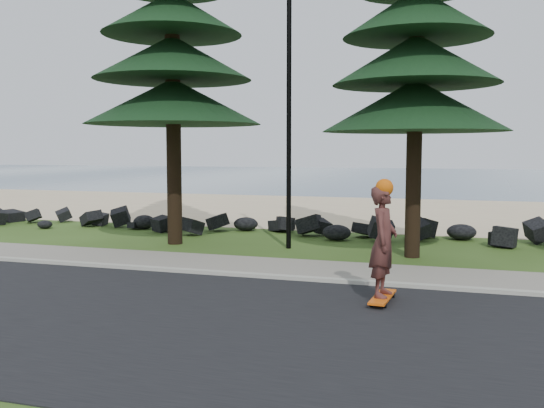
# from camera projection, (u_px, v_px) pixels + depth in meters

# --- Properties ---
(ground) EXTENTS (160.00, 160.00, 0.00)m
(ground) POSITION_uv_depth(u_px,v_px,m) (252.00, 269.00, 14.36)
(ground) COLOR #2F4A17
(ground) RESTS_ON ground
(road) EXTENTS (160.00, 7.00, 0.02)m
(road) POSITION_uv_depth(u_px,v_px,m) (163.00, 319.00, 10.08)
(road) COLOR black
(road) RESTS_ON ground
(kerb) EXTENTS (160.00, 0.20, 0.10)m
(kerb) POSITION_uv_depth(u_px,v_px,m) (239.00, 275.00, 13.50)
(kerb) COLOR #AAA899
(kerb) RESTS_ON ground
(sidewalk) EXTENTS (160.00, 2.00, 0.08)m
(sidewalk) POSITION_uv_depth(u_px,v_px,m) (255.00, 266.00, 14.55)
(sidewalk) COLOR gray
(sidewalk) RESTS_ON ground
(beach_sand) EXTENTS (160.00, 15.00, 0.01)m
(beach_sand) POSITION_uv_depth(u_px,v_px,m) (355.00, 210.00, 28.14)
(beach_sand) COLOR #CBAE87
(beach_sand) RESTS_ON ground
(ocean) EXTENTS (160.00, 58.00, 0.01)m
(ocean) POSITION_uv_depth(u_px,v_px,m) (414.00, 177.00, 62.84)
(ocean) COLOR #3B5670
(ocean) RESTS_ON ground
(seawall_boulders) EXTENTS (60.00, 2.40, 1.10)m
(seawall_boulders) POSITION_uv_depth(u_px,v_px,m) (309.00, 237.00, 19.68)
(seawall_boulders) COLOR black
(seawall_boulders) RESTS_ON ground
(lamp_post) EXTENTS (0.25, 0.14, 8.14)m
(lamp_post) POSITION_uv_depth(u_px,v_px,m) (289.00, 103.00, 17.03)
(lamp_post) COLOR black
(lamp_post) RESTS_ON ground
(skateboarder) EXTENTS (0.54, 1.24, 2.28)m
(skateboarder) POSITION_uv_depth(u_px,v_px,m) (383.00, 242.00, 11.09)
(skateboarder) COLOR #DE560D
(skateboarder) RESTS_ON ground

